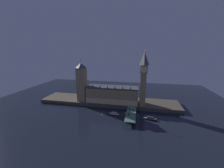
# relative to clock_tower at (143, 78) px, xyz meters

# --- Properties ---
(ground_plane) EXTENTS (400.00, 400.00, 0.00)m
(ground_plane) POSITION_rel_clock_tower_xyz_m (-53.48, -25.60, -47.13)
(ground_plane) COLOR black
(embankment) EXTENTS (220.00, 42.00, 5.27)m
(embankment) POSITION_rel_clock_tower_xyz_m (-53.48, 13.40, -44.50)
(embankment) COLOR #4C4438
(embankment) RESTS_ON ground_plane
(parliament_hall) EXTENTS (79.04, 23.91, 29.62)m
(parliament_hall) POSITION_rel_clock_tower_xyz_m (-45.65, 6.67, -29.56)
(parliament_hall) COLOR #9E845B
(parliament_hall) RESTS_ON embankment
(clock_tower) EXTENTS (10.18, 10.29, 78.80)m
(clock_tower) POSITION_rel_clock_tower_xyz_m (0.00, 0.00, 0.00)
(clock_tower) COLOR #9E845B
(clock_tower) RESTS_ON embankment
(victoria_tower) EXTENTS (13.40, 13.40, 66.45)m
(victoria_tower) POSITION_rel_clock_tower_xyz_m (-93.76, 2.47, -11.50)
(victoria_tower) COLOR #9E845B
(victoria_tower) RESTS_ON embankment
(bridge) EXTENTS (12.50, 46.00, 6.02)m
(bridge) POSITION_rel_clock_tower_xyz_m (-13.91, -30.60, -43.13)
(bridge) COLOR #4C7560
(bridge) RESTS_ON ground_plane
(car_northbound_lead) EXTENTS (1.85, 3.92, 1.38)m
(car_northbound_lead) POSITION_rel_clock_tower_xyz_m (-16.66, -18.34, -40.47)
(car_northbound_lead) COLOR navy
(car_northbound_lead) RESTS_ON bridge
(car_northbound_trail) EXTENTS (2.08, 3.87, 1.43)m
(car_northbound_trail) POSITION_rel_clock_tower_xyz_m (-16.66, -35.55, -40.44)
(car_northbound_trail) COLOR #235633
(car_northbound_trail) RESTS_ON bridge
(car_southbound_lead) EXTENTS (1.90, 3.89, 1.50)m
(car_southbound_lead) POSITION_rel_clock_tower_xyz_m (-11.16, -37.90, -40.41)
(car_southbound_lead) COLOR white
(car_southbound_lead) RESTS_ON bridge
(car_southbound_trail) EXTENTS (1.84, 4.14, 1.38)m
(car_southbound_trail) POSITION_rel_clock_tower_xyz_m (-11.16, -21.08, -40.47)
(car_southbound_trail) COLOR red
(car_southbound_trail) RESTS_ON bridge
(pedestrian_near_rail) EXTENTS (0.38, 0.38, 1.86)m
(pedestrian_near_rail) POSITION_rel_clock_tower_xyz_m (-19.41, -39.63, -40.12)
(pedestrian_near_rail) COLOR black
(pedestrian_near_rail) RESTS_ON bridge
(pedestrian_mid_walk) EXTENTS (0.38, 0.38, 1.64)m
(pedestrian_mid_walk) POSITION_rel_clock_tower_xyz_m (-8.41, -33.55, -40.25)
(pedestrian_mid_walk) COLOR black
(pedestrian_mid_walk) RESTS_ON bridge
(pedestrian_far_rail) EXTENTS (0.38, 0.38, 1.79)m
(pedestrian_far_rail) POSITION_rel_clock_tower_xyz_m (-19.41, -21.90, -40.16)
(pedestrian_far_rail) COLOR black
(pedestrian_far_rail) RESTS_ON bridge
(street_lamp_near) EXTENTS (1.34, 0.60, 7.27)m
(street_lamp_near) POSITION_rel_clock_tower_xyz_m (-19.81, -45.32, -36.57)
(street_lamp_near) COLOR #2D3333
(street_lamp_near) RESTS_ON bridge
(street_lamp_far) EXTENTS (1.34, 0.60, 6.41)m
(street_lamp_far) POSITION_rel_clock_tower_xyz_m (-19.81, -15.88, -37.10)
(street_lamp_far) COLOR #2D3333
(street_lamp_far) RESTS_ON bridge
(boat_upstream) EXTENTS (15.34, 6.59, 3.56)m
(boat_upstream) POSITION_rel_clock_tower_xyz_m (-36.34, -27.17, -45.83)
(boat_upstream) COLOR #B2A893
(boat_upstream) RESTS_ON ground_plane
(boat_downstream) EXTENTS (17.95, 7.21, 3.90)m
(boat_downstream) POSITION_rel_clock_tower_xyz_m (10.01, -31.76, -45.71)
(boat_downstream) COLOR #28282D
(boat_downstream) RESTS_ON ground_plane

